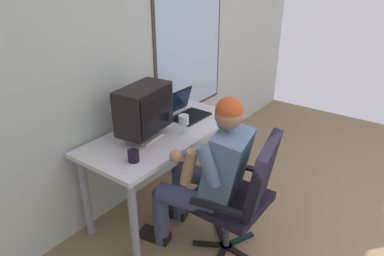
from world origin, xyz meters
name	(u,v)px	position (x,y,z in m)	size (l,w,h in m)	color
wall_rear	(150,40)	(0.02, 2.57, 1.40)	(5.65, 0.08, 2.82)	beige
desk	(164,143)	(-0.29, 2.18, 0.64)	(1.42, 0.66, 0.75)	#8F919E
office_chair	(243,191)	(-0.39, 1.37, 0.56)	(0.66, 0.60, 0.97)	black
person_seated	(208,171)	(-0.44, 1.63, 0.65)	(0.61, 0.85, 1.23)	#3D4667
crt_monitor	(144,109)	(-0.47, 2.21, 1.00)	(0.48, 0.30, 0.43)	beige
laptop	(185,109)	(0.07, 2.24, 0.81)	(0.34, 0.31, 0.23)	black
wine_glass	(184,121)	(-0.22, 2.02, 0.87)	(0.08, 0.08, 0.16)	silver
coffee_mug	(133,156)	(-0.78, 2.03, 0.80)	(0.08, 0.08, 0.08)	black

